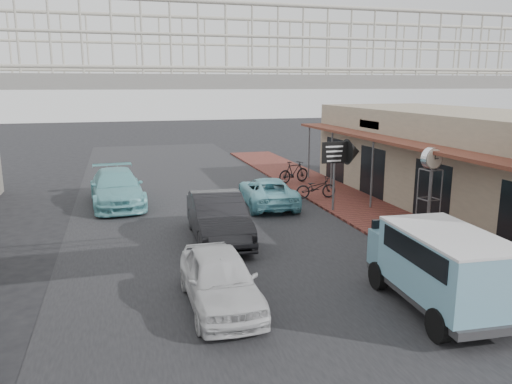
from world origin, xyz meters
TOP-DOWN VIEW (x-y plane):
  - ground at (0.00, 0.00)m, footprint 120.00×120.00m
  - road_strip at (0.00, 0.00)m, footprint 10.00×60.00m
  - sidewalk at (6.50, 3.00)m, footprint 3.00×40.00m
  - shophouse_row at (10.97, 4.00)m, footprint 7.20×18.00m
  - footbridge at (0.00, -4.00)m, footprint 16.40×2.40m
  - white_hatchback at (-0.96, -2.37)m, footprint 1.57×3.90m
  - dark_sedan at (0.00, 2.61)m, footprint 1.82×4.77m
  - angkot_curb at (2.99, 6.81)m, footprint 2.39×4.53m
  - angkot_far at (-3.21, 8.69)m, footprint 2.45×5.30m
  - angkot_van at (3.80, -3.96)m, footprint 2.01×4.02m
  - motorcycle_near at (5.35, 7.17)m, footprint 1.87×0.77m
  - motorcycle_far at (5.61, 10.80)m, footprint 1.95×1.09m
  - street_clock at (6.89, 1.06)m, footprint 0.75×0.65m
  - arrow_sign at (5.91, 4.98)m, footprint 1.67×1.06m

SIDE VIEW (x-z plane):
  - ground at x=0.00m, z-range 0.00..0.00m
  - road_strip at x=0.00m, z-range 0.00..0.01m
  - sidewalk at x=6.50m, z-range 0.00..0.10m
  - motorcycle_near at x=5.35m, z-range 0.10..1.06m
  - angkot_curb at x=2.99m, z-range 0.00..1.21m
  - motorcycle_far at x=5.61m, z-range 0.10..1.23m
  - white_hatchback at x=-0.96m, z-range 0.00..1.33m
  - angkot_far at x=-3.21m, z-range 0.00..1.50m
  - dark_sedan at x=0.00m, z-range 0.00..1.55m
  - angkot_van at x=3.80m, z-range 0.26..2.18m
  - shophouse_row at x=10.97m, z-range 0.01..4.01m
  - arrow_sign at x=5.91m, z-range 0.98..3.85m
  - street_clock at x=6.89m, z-range 1.08..4.04m
  - footbridge at x=0.00m, z-range 0.01..6.35m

